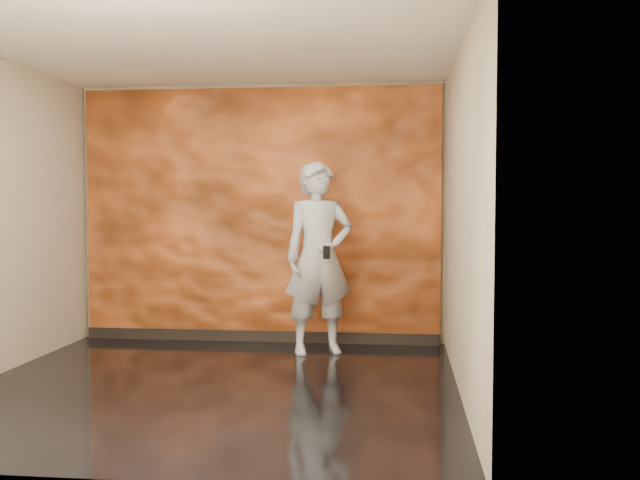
{
  "coord_description": "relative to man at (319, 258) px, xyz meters",
  "views": [
    {
      "loc": [
        1.53,
        -5.67,
        1.52
      ],
      "look_at": [
        0.78,
        0.88,
        1.17
      ],
      "focal_mm": 40.0,
      "sensor_mm": 36.0,
      "label": 1
    }
  ],
  "objects": [
    {
      "name": "baseboard",
      "position": [
        -0.71,
        0.51,
        -0.9
      ],
      "size": [
        3.9,
        0.04,
        0.12
      ],
      "primitive_type": "cube",
      "color": "black",
      "rests_on": "ground"
    },
    {
      "name": "room",
      "position": [
        -0.71,
        -1.41,
        0.44
      ],
      "size": [
        4.02,
        4.02,
        2.81
      ],
      "color": "black",
      "rests_on": "ground"
    },
    {
      "name": "feature_wall",
      "position": [
        -0.71,
        0.55,
        0.42
      ],
      "size": [
        3.9,
        0.06,
        2.75
      ],
      "primitive_type": "cube",
      "color": "orange",
      "rests_on": "ground"
    },
    {
      "name": "phone",
      "position": [
        0.1,
        -0.26,
        0.07
      ],
      "size": [
        0.07,
        0.03,
        0.13
      ],
      "primitive_type": "cube",
      "rotation": [
        0.0,
        0.0,
        0.18
      ],
      "color": "black",
      "rests_on": "man"
    },
    {
      "name": "man",
      "position": [
        0.0,
        0.0,
        0.0
      ],
      "size": [
        0.82,
        0.69,
        1.93
      ],
      "primitive_type": "imported",
      "rotation": [
        0.0,
        0.0,
        0.37
      ],
      "color": "#8F929C",
      "rests_on": "ground"
    }
  ]
}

